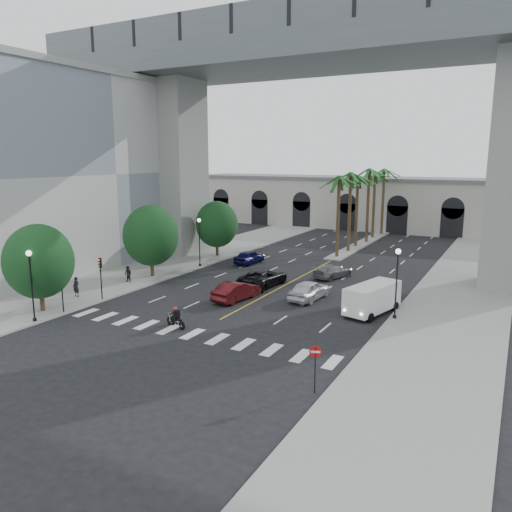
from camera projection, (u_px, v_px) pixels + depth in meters
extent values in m
plane|color=black|center=(205.00, 327.00, 35.13)|extent=(140.00, 140.00, 0.00)
cube|color=gray|center=(168.00, 265.00, 55.03)|extent=(8.00, 100.00, 0.15)
cube|color=gray|center=(458.00, 302.00, 41.13)|extent=(8.00, 100.00, 0.15)
cube|color=gray|center=(361.00, 244.00, 67.96)|extent=(2.00, 24.00, 0.20)
cube|color=#BBBAB6|center=(63.00, 173.00, 56.05)|extent=(16.00, 32.00, 20.00)
cube|color=gray|center=(56.00, 77.00, 54.03)|extent=(16.50, 32.50, 0.60)
cube|color=beige|center=(392.00, 205.00, 81.89)|extent=(70.00, 10.00, 8.00)
cube|color=slate|center=(393.00, 179.00, 81.05)|extent=(71.00, 10.50, 0.50)
cube|color=gray|center=(178.00, 169.00, 60.68)|extent=(5.00, 6.00, 20.80)
cube|color=#595E63|center=(373.00, 48.00, 47.52)|extent=(75.00, 13.00, 2.50)
cube|color=#595E63|center=(355.00, 3.00, 41.85)|extent=(75.00, 0.60, 3.00)
cube|color=#595E63|center=(390.00, 33.00, 52.22)|extent=(75.00, 0.60, 3.00)
cylinder|color=#47331E|center=(338.00, 218.00, 58.40)|extent=(0.40, 0.40, 9.50)
cylinder|color=#47331E|center=(349.00, 214.00, 61.78)|extent=(0.40, 0.40, 9.80)
cylinder|color=#47331E|center=(357.00, 212.00, 65.43)|extent=(0.40, 0.40, 9.30)
cylinder|color=#47331E|center=(368.00, 207.00, 68.65)|extent=(0.40, 0.40, 10.10)
cylinder|color=#47331E|center=(374.00, 206.00, 72.27)|extent=(0.40, 0.40, 9.60)
cylinder|color=#47331E|center=(383.00, 203.00, 75.56)|extent=(0.40, 0.40, 9.90)
cylinder|color=#382616|center=(42.00, 298.00, 38.33)|extent=(0.36, 0.36, 2.34)
ellipsoid|color=#113317|center=(39.00, 261.00, 37.77)|extent=(5.20, 5.20, 5.72)
cylinder|color=#382616|center=(152.00, 265.00, 49.56)|extent=(0.36, 0.36, 2.45)
ellipsoid|color=#113317|center=(151.00, 235.00, 48.97)|extent=(5.44, 5.44, 5.98)
cylinder|color=#382616|center=(217.00, 247.00, 59.95)|extent=(0.36, 0.36, 2.27)
ellipsoid|color=#113317|center=(217.00, 224.00, 59.40)|extent=(5.04, 5.04, 5.54)
cylinder|color=black|center=(35.00, 321.00, 36.05)|extent=(0.28, 0.28, 0.36)
cylinder|color=black|center=(32.00, 288.00, 35.58)|extent=(0.11, 0.11, 5.00)
sphere|color=white|center=(29.00, 253.00, 35.08)|extent=(0.40, 0.40, 0.40)
cylinder|color=black|center=(200.00, 266.00, 54.21)|extent=(0.28, 0.28, 0.36)
cylinder|color=black|center=(200.00, 244.00, 53.73)|extent=(0.11, 0.11, 5.00)
sphere|color=white|center=(199.00, 220.00, 53.23)|extent=(0.40, 0.40, 0.40)
cylinder|color=black|center=(394.00, 318.00, 36.73)|extent=(0.28, 0.28, 0.36)
cylinder|color=black|center=(396.00, 286.00, 36.26)|extent=(0.11, 0.11, 5.00)
sphere|color=white|center=(398.00, 251.00, 35.76)|extent=(0.40, 0.40, 0.40)
cylinder|color=black|center=(62.00, 292.00, 37.86)|extent=(0.10, 0.10, 3.50)
cube|color=black|center=(61.00, 272.00, 37.57)|extent=(0.25, 0.18, 0.80)
cylinder|color=black|center=(101.00, 280.00, 41.32)|extent=(0.10, 0.10, 3.50)
cube|color=black|center=(100.00, 263.00, 41.03)|extent=(0.25, 0.18, 0.80)
cylinder|color=black|center=(170.00, 321.00, 35.64)|extent=(0.61, 0.28, 0.61)
cylinder|color=black|center=(182.00, 326.00, 34.62)|extent=(0.61, 0.28, 0.61)
cube|color=silver|center=(176.00, 322.00, 35.08)|extent=(0.47, 0.39, 0.26)
cube|color=black|center=(175.00, 318.00, 35.13)|extent=(0.60, 0.38, 0.20)
cube|color=black|center=(179.00, 320.00, 34.82)|extent=(0.51, 0.37, 0.12)
cylinder|color=black|center=(171.00, 314.00, 35.37)|extent=(0.20, 0.54, 0.03)
cube|color=black|center=(176.00, 314.00, 34.90)|extent=(0.37, 0.45, 0.53)
cube|color=black|center=(178.00, 314.00, 34.78)|extent=(0.23, 0.33, 0.38)
sphere|color=red|center=(175.00, 309.00, 34.94)|extent=(0.26, 0.26, 0.26)
imported|color=silver|center=(309.00, 290.00, 41.91)|extent=(2.40, 5.01, 1.65)
imported|color=#470E11|center=(236.00, 291.00, 41.69)|extent=(2.34, 5.01, 1.59)
imported|color=black|center=(263.00, 277.00, 46.29)|extent=(3.02, 5.96, 1.61)
imported|color=slate|center=(333.00, 271.00, 49.38)|extent=(3.29, 4.97, 1.34)
imported|color=#0D0E41|center=(249.00, 257.00, 56.05)|extent=(1.99, 4.55, 1.53)
cube|color=white|center=(372.00, 297.00, 38.01)|extent=(3.32, 5.73, 2.00)
cube|color=black|center=(354.00, 301.00, 36.13)|extent=(1.85, 0.72, 0.85)
cylinder|color=black|center=(348.00, 312.00, 37.47)|extent=(0.45, 0.75, 0.70)
cylinder|color=black|center=(370.00, 318.00, 36.20)|extent=(0.45, 0.75, 0.70)
cylinder|color=black|center=(373.00, 302.00, 40.19)|extent=(0.45, 0.75, 0.70)
cylinder|color=black|center=(395.00, 306.00, 38.92)|extent=(0.45, 0.75, 0.70)
imported|color=black|center=(76.00, 287.00, 42.17)|extent=(0.65, 0.44, 1.71)
imported|color=black|center=(128.00, 274.00, 47.05)|extent=(0.79, 0.63, 1.56)
cylinder|color=black|center=(315.00, 370.00, 25.15)|extent=(0.06, 0.06, 2.49)
cylinder|color=#AB0C0D|center=(315.00, 352.00, 24.95)|extent=(0.59, 0.26, 0.62)
cube|color=silver|center=(315.00, 352.00, 24.95)|extent=(0.45, 0.20, 0.10)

